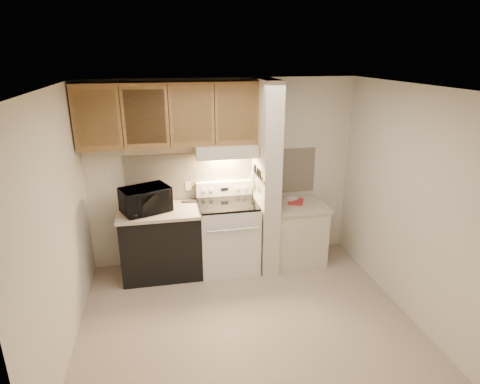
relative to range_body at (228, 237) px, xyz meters
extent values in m
plane|color=tan|center=(0.00, -1.16, -0.46)|extent=(3.60, 3.60, 0.00)
plane|color=white|center=(0.00, -1.16, 2.04)|extent=(3.60, 3.60, 0.00)
cube|color=beige|center=(0.00, 0.34, 0.79)|extent=(3.60, 2.50, 0.02)
cube|color=beige|center=(-1.80, -1.16, 0.79)|extent=(0.02, 3.00, 2.50)
cube|color=beige|center=(1.80, -1.16, 0.79)|extent=(0.02, 3.00, 2.50)
cube|color=beige|center=(0.00, 0.33, 0.78)|extent=(2.60, 0.02, 0.63)
cube|color=silver|center=(0.00, 0.00, 0.00)|extent=(0.76, 0.65, 0.92)
cube|color=black|center=(0.00, -0.32, 0.04)|extent=(0.50, 0.01, 0.30)
cylinder|color=silver|center=(0.00, -0.35, 0.26)|extent=(0.65, 0.02, 0.02)
cube|color=black|center=(0.00, 0.00, 0.48)|extent=(0.74, 0.64, 0.03)
cube|color=silver|center=(0.00, 0.28, 0.59)|extent=(0.76, 0.08, 0.20)
cube|color=black|center=(0.00, 0.24, 0.59)|extent=(0.10, 0.01, 0.04)
cylinder|color=silver|center=(-0.28, 0.24, 0.59)|extent=(0.05, 0.02, 0.05)
cylinder|color=silver|center=(-0.18, 0.24, 0.59)|extent=(0.05, 0.02, 0.05)
cylinder|color=silver|center=(0.18, 0.24, 0.59)|extent=(0.05, 0.02, 0.05)
cylinder|color=silver|center=(0.28, 0.24, 0.59)|extent=(0.05, 0.02, 0.05)
cube|color=black|center=(-0.88, 0.01, -0.03)|extent=(1.00, 0.63, 0.87)
cube|color=#C7B397|center=(-0.88, 0.01, 0.43)|extent=(1.04, 0.67, 0.04)
cube|color=black|center=(-0.48, 0.21, 0.46)|extent=(0.22, 0.09, 0.01)
cylinder|color=#256465|center=(-1.14, 0.23, 0.50)|extent=(0.11, 0.11, 0.10)
cube|color=beige|center=(-0.48, 0.32, 0.64)|extent=(0.08, 0.01, 0.12)
imported|color=black|center=(-1.04, -0.01, 0.61)|extent=(0.68, 0.58, 0.32)
cube|color=beige|center=(0.51, -0.01, 0.79)|extent=(0.22, 0.70, 2.50)
cube|color=olive|center=(0.39, -0.01, 0.84)|extent=(0.01, 0.70, 0.04)
cube|color=black|center=(0.39, -0.06, 0.86)|extent=(0.02, 0.42, 0.04)
cube|color=silver|center=(0.38, -0.21, 0.76)|extent=(0.01, 0.03, 0.16)
cylinder|color=black|center=(0.38, -0.22, 0.91)|extent=(0.02, 0.02, 0.10)
cube|color=silver|center=(0.38, -0.12, 0.75)|extent=(0.01, 0.04, 0.18)
cylinder|color=black|center=(0.38, -0.14, 0.91)|extent=(0.02, 0.02, 0.10)
cube|color=silver|center=(0.38, -0.07, 0.74)|extent=(0.01, 0.04, 0.20)
cylinder|color=black|center=(0.38, -0.07, 0.91)|extent=(0.02, 0.02, 0.10)
cube|color=silver|center=(0.38, 0.04, 0.76)|extent=(0.01, 0.04, 0.16)
cylinder|color=black|center=(0.38, 0.04, 0.91)|extent=(0.02, 0.02, 0.10)
cube|color=silver|center=(0.38, 0.10, 0.75)|extent=(0.01, 0.04, 0.18)
cylinder|color=black|center=(0.38, 0.10, 0.91)|extent=(0.02, 0.02, 0.10)
cube|color=gray|center=(0.38, 0.17, 0.72)|extent=(0.03, 0.10, 0.25)
cube|color=beige|center=(0.97, -0.01, -0.06)|extent=(0.70, 0.60, 0.81)
cube|color=#C7B397|center=(0.97, -0.01, 0.37)|extent=(0.74, 0.64, 0.04)
cube|color=#B3272C|center=(0.97, 0.09, 0.39)|extent=(0.29, 0.33, 0.01)
cube|color=white|center=(0.94, 0.17, 0.41)|extent=(0.17, 0.14, 0.04)
cube|color=beige|center=(0.00, 0.12, 1.17)|extent=(0.78, 0.44, 0.15)
cube|color=beige|center=(0.00, -0.08, 1.12)|extent=(0.78, 0.04, 0.06)
cube|color=olive|center=(-0.69, 0.17, 1.62)|extent=(2.18, 0.33, 0.77)
cube|color=olive|center=(-1.51, 0.01, 1.62)|extent=(0.46, 0.01, 0.63)
cube|color=black|center=(-1.23, 0.01, 1.62)|extent=(0.01, 0.01, 0.73)
cube|color=olive|center=(-0.96, 0.01, 1.62)|extent=(0.46, 0.01, 0.63)
cube|color=black|center=(-0.69, 0.01, 1.62)|extent=(0.01, 0.01, 0.73)
cube|color=olive|center=(-0.42, 0.01, 1.62)|extent=(0.46, 0.01, 0.63)
cube|color=black|center=(-0.14, 0.01, 1.62)|extent=(0.01, 0.01, 0.73)
cube|color=olive|center=(0.13, 0.01, 1.62)|extent=(0.46, 0.01, 0.63)
camera|label=1|loc=(-0.80, -4.82, 2.35)|focal=30.00mm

